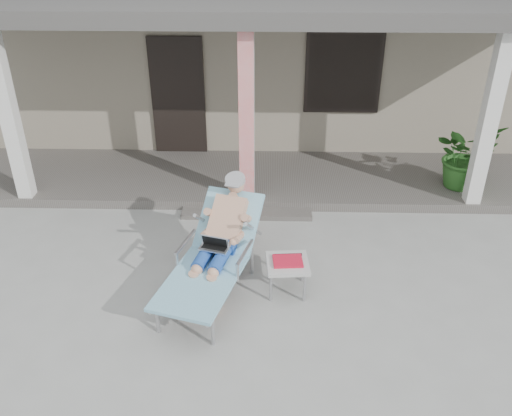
{
  "coord_description": "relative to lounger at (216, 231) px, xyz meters",
  "views": [
    {
      "loc": [
        0.34,
        -5.35,
        4.23
      ],
      "look_at": [
        0.18,
        0.6,
        0.85
      ],
      "focal_mm": 38.0,
      "sensor_mm": 36.0,
      "label": 1
    }
  ],
  "objects": [
    {
      "name": "ground",
      "position": [
        0.29,
        -0.1,
        -0.81
      ],
      "size": [
        60.0,
        60.0,
        0.0
      ],
      "primitive_type": "plane",
      "color": "#9E9E99",
      "rests_on": "ground"
    },
    {
      "name": "porch_deck",
      "position": [
        0.29,
        2.9,
        -0.74
      ],
      "size": [
        10.0,
        2.0,
        0.15
      ],
      "primitive_type": "cube",
      "color": "#605B56",
      "rests_on": "ground"
    },
    {
      "name": "porch_overhang",
      "position": [
        0.29,
        2.84,
        1.98
      ],
      "size": [
        10.0,
        2.3,
        2.85
      ],
      "color": "silver",
      "rests_on": "porch_deck"
    },
    {
      "name": "lounger",
      "position": [
        0.0,
        0.0,
        0.0
      ],
      "size": [
        1.27,
        2.1,
        1.32
      ],
      "rotation": [
        0.0,
        0.0,
        -0.28
      ],
      "color": "#B7B7BC",
      "rests_on": "ground"
    },
    {
      "name": "potted_palm",
      "position": [
        3.76,
        2.58,
        -0.12
      ],
      "size": [
        1.24,
        1.18,
        1.09
      ],
      "primitive_type": "imported",
      "rotation": [
        0.0,
        0.0,
        0.42
      ],
      "color": "#26591E",
      "rests_on": "porch_deck"
    },
    {
      "name": "side_table",
      "position": [
        0.87,
        -0.07,
        -0.43
      ],
      "size": [
        0.55,
        0.55,
        0.46
      ],
      "rotation": [
        0.0,
        0.0,
        0.08
      ],
      "color": "#B6B6B1",
      "rests_on": "ground"
    },
    {
      "name": "house",
      "position": [
        0.29,
        6.39,
        0.85
      ],
      "size": [
        10.4,
        5.4,
        3.3
      ],
      "color": "gray",
      "rests_on": "ground"
    },
    {
      "name": "porch_step",
      "position": [
        0.29,
        1.75,
        -0.77
      ],
      "size": [
        2.0,
        0.3,
        0.07
      ],
      "primitive_type": "cube",
      "color": "#605B56",
      "rests_on": "ground"
    }
  ]
}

